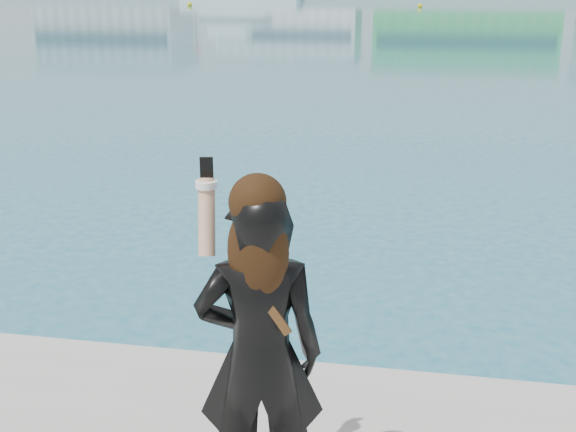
# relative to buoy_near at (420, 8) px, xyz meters

# --- Properties ---
(buoy_near) EXTENTS (0.50, 0.50, 0.50)m
(buoy_near) POSITION_rel_buoy_near_xyz_m (0.00, 0.00, 0.00)
(buoy_near) COLOR #D6BD0B
(buoy_near) RESTS_ON ground
(buoy_far) EXTENTS (0.50, 0.50, 0.50)m
(buoy_far) POSITION_rel_buoy_near_xyz_m (-23.77, -1.04, 0.00)
(buoy_far) COLOR #D6BD0B
(buoy_far) RESTS_ON ground
(woman) EXTENTS (0.63, 0.48, 1.65)m
(woman) POSITION_rel_buoy_near_xyz_m (-0.26, -73.77, 1.63)
(woman) COLOR black
(woman) RESTS_ON near_quay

